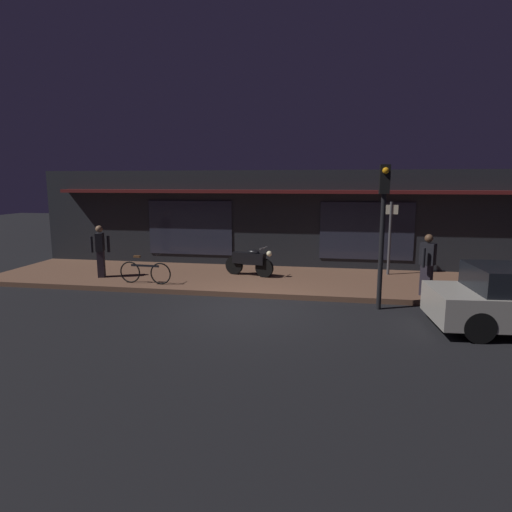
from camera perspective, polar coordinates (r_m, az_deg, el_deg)
ground_plane at (r=11.16m, az=-0.87°, el=-6.91°), size 60.00×60.00×0.00m
sidewalk_slab at (r=14.00m, az=1.43°, el=-3.15°), size 18.00×4.00×0.15m
storefront_building at (r=17.06m, az=3.15°, el=5.03°), size 18.00×3.30×3.60m
motorcycle at (r=14.18m, az=-0.80°, el=-0.63°), size 1.67×0.69×0.97m
bicycle_parked at (r=13.52m, az=-14.33°, el=-2.04°), size 1.66×0.42×0.91m
person_photographer at (r=14.80m, az=-19.72°, el=0.73°), size 0.61×0.43×1.67m
person_bystander at (r=12.52m, az=21.52°, el=-0.92°), size 0.44×0.56×1.67m
sign_post at (r=14.92m, az=17.14°, el=2.81°), size 0.44×0.09×2.40m
traffic_light_pole at (r=11.12m, az=16.33°, el=5.65°), size 0.24×0.33×3.60m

